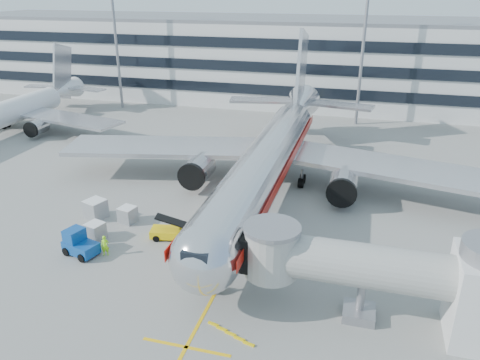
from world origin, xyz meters
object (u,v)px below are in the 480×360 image
(main_jet, at_px, (271,155))
(cargo_container_right, at_px, (128,215))
(baggage_tug, at_px, (79,244))
(cargo_container_front, at_px, (96,209))
(belt_loader, at_px, (176,232))
(ramp_worker, at_px, (105,246))
(cargo_container_left, at_px, (95,231))

(main_jet, relative_size, cargo_container_right, 29.01)
(baggage_tug, xyz_separation_m, cargo_container_front, (-2.28, 6.36, -0.02))
(belt_loader, bearing_deg, cargo_container_front, 169.54)
(baggage_tug, distance_m, cargo_container_front, 6.75)
(baggage_tug, relative_size, ramp_worker, 1.83)
(belt_loader, bearing_deg, ramp_worker, -137.57)
(belt_loader, xyz_separation_m, cargo_container_front, (-9.22, 1.70, 0.31))
(belt_loader, distance_m, baggage_tug, 8.36)
(cargo_container_left, bearing_deg, baggage_tug, -88.43)
(cargo_container_right, bearing_deg, belt_loader, -16.65)
(main_jet, bearing_deg, ramp_worker, -121.87)
(baggage_tug, relative_size, cargo_container_left, 1.86)
(ramp_worker, bearing_deg, cargo_container_left, 113.61)
(belt_loader, height_order, baggage_tug, belt_loader)
(main_jet, relative_size, cargo_container_front, 22.53)
(cargo_container_right, relative_size, ramp_worker, 0.96)
(belt_loader, height_order, cargo_container_front, belt_loader)
(cargo_container_right, bearing_deg, ramp_worker, -79.79)
(main_jet, xyz_separation_m, baggage_tug, (-12.97, -17.60, -3.26))
(main_jet, bearing_deg, cargo_container_right, -136.38)
(baggage_tug, distance_m, cargo_container_right, 6.49)
(belt_loader, xyz_separation_m, cargo_container_left, (-7.01, -1.99, 0.13))
(cargo_container_left, relative_size, cargo_container_front, 0.79)
(cargo_container_left, bearing_deg, ramp_worker, -44.26)
(belt_loader, xyz_separation_m, baggage_tug, (-6.94, -4.65, 0.33))
(ramp_worker, bearing_deg, main_jet, 35.99)
(cargo_container_right, xyz_separation_m, ramp_worker, (1.08, -5.99, 0.12))
(belt_loader, bearing_deg, main_jet, 65.01)
(cargo_container_left, relative_size, cargo_container_right, 1.02)
(main_jet, relative_size, baggage_tug, 15.24)
(cargo_container_left, xyz_separation_m, cargo_container_front, (-2.21, 3.69, 0.17))
(cargo_container_right, xyz_separation_m, cargo_container_front, (-3.47, -0.02, 0.17))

